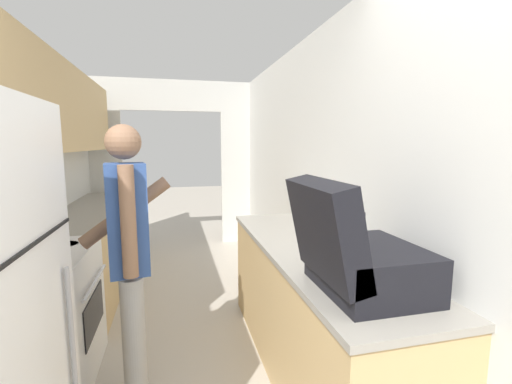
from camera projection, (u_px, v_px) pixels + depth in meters
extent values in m
cube|color=tan|center=(51.00, 107.00, 2.97)|extent=(0.32, 3.48, 0.78)
cube|color=silver|center=(335.00, 185.00, 2.63)|extent=(0.06, 7.00, 2.50)
cube|color=silver|center=(100.00, 181.00, 4.96)|extent=(0.65, 0.06, 2.05)
cube|color=silver|center=(242.00, 178.00, 5.45)|extent=(0.65, 0.06, 2.05)
cube|color=silver|center=(171.00, 95.00, 5.03)|extent=(2.75, 0.06, 0.45)
cube|color=tan|center=(94.00, 249.00, 3.73)|extent=(0.60, 2.38, 0.85)
cube|color=gray|center=(91.00, 209.00, 3.68)|extent=(0.62, 2.39, 0.03)
cube|color=tan|center=(310.00, 312.00, 2.35)|extent=(0.60, 2.15, 0.85)
cube|color=gray|center=(311.00, 249.00, 2.28)|extent=(0.62, 2.18, 0.03)
cube|color=black|center=(34.00, 244.00, 1.12)|extent=(0.01, 0.75, 0.01)
cylinder|color=#99999E|center=(72.00, 346.00, 1.43)|extent=(0.02, 0.02, 0.69)
cube|color=white|center=(42.00, 319.00, 2.22)|extent=(0.62, 0.77, 0.89)
cube|color=black|center=(94.00, 313.00, 2.29)|extent=(0.01, 0.52, 0.27)
cylinder|color=#B7B7BC|center=(95.00, 281.00, 2.26)|extent=(0.02, 0.61, 0.02)
cylinder|color=#232328|center=(48.00, 261.00, 2.02)|extent=(0.16, 0.16, 0.01)
cylinder|color=#232328|center=(65.00, 245.00, 2.35)|extent=(0.16, 0.16, 0.01)
cylinder|color=#232328|center=(0.00, 264.00, 1.97)|extent=(0.16, 0.16, 0.01)
cylinder|color=#232328|center=(25.00, 247.00, 2.29)|extent=(0.16, 0.16, 0.01)
cylinder|color=#9E9E9E|center=(135.00, 348.00, 1.94)|extent=(0.15, 0.15, 0.84)
cylinder|color=#9E9E9E|center=(133.00, 333.00, 2.09)|extent=(0.15, 0.15, 0.84)
cube|color=#335193|center=(127.00, 219.00, 1.91)|extent=(0.24, 0.24, 0.63)
cylinder|color=#8C664C|center=(128.00, 222.00, 1.78)|extent=(0.09, 0.09, 0.60)
cylinder|color=#8C664C|center=(126.00, 212.00, 2.04)|extent=(0.54, 0.16, 0.41)
sphere|color=#8C664C|center=(123.00, 142.00, 1.85)|extent=(0.19, 0.19, 0.19)
cube|color=black|center=(369.00, 268.00, 1.60)|extent=(0.44, 0.52, 0.21)
cube|color=black|center=(325.00, 230.00, 1.52)|extent=(0.21, 0.52, 0.45)
cube|color=#2D2D33|center=(342.00, 222.00, 1.84)|extent=(0.26, 0.02, 0.10)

